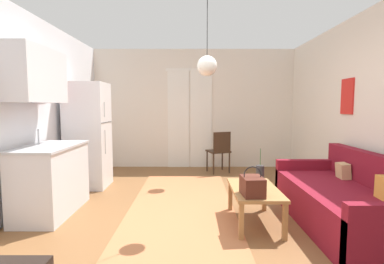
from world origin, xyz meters
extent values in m
cube|color=brown|center=(0.00, 0.00, -0.05)|extent=(5.07, 7.37, 0.10)
cube|color=silver|center=(0.00, 3.44, 1.33)|extent=(4.67, 0.10, 2.66)
cube|color=white|center=(-0.35, 3.37, 1.09)|extent=(0.49, 0.02, 2.17)
cube|color=white|center=(0.16, 3.37, 1.09)|extent=(0.49, 0.02, 2.17)
cube|color=white|center=(-0.09, 3.37, 2.20)|extent=(1.07, 0.03, 0.06)
cube|color=red|center=(2.22, 1.05, 1.54)|extent=(0.02, 0.32, 0.52)
cube|color=red|center=(-2.22, 1.02, 1.68)|extent=(0.02, 0.32, 0.40)
cube|color=#B26B42|center=(-0.19, 0.70, 0.01)|extent=(1.42, 3.50, 0.01)
cube|color=maroon|center=(1.68, 0.06, 0.23)|extent=(0.94, 2.04, 0.46)
cube|color=maroon|center=(2.07, 0.06, 0.42)|extent=(0.15, 2.04, 0.85)
cube|color=maroon|center=(1.68, 1.03, 0.30)|extent=(0.94, 0.11, 0.61)
cube|color=tan|center=(1.93, 0.51, 0.56)|extent=(0.15, 0.21, 0.21)
cube|color=#A87542|center=(0.70, 0.15, 0.41)|extent=(0.54, 0.95, 0.04)
cube|color=#A87542|center=(0.47, -0.29, 0.20)|extent=(0.05, 0.05, 0.40)
cube|color=#A87542|center=(0.93, -0.29, 0.20)|extent=(0.05, 0.05, 0.40)
cube|color=#A87542|center=(0.47, 0.58, 0.20)|extent=(0.05, 0.05, 0.40)
cube|color=#A87542|center=(0.93, 0.58, 0.20)|extent=(0.05, 0.05, 0.40)
cylinder|color=#2D2D33|center=(0.83, 0.43, 0.54)|extent=(0.10, 0.10, 0.21)
cylinder|color=#477F42|center=(0.83, 0.43, 0.75)|extent=(0.01, 0.01, 0.22)
cube|color=#512319|center=(0.61, -0.13, 0.53)|extent=(0.24, 0.32, 0.20)
torus|color=black|center=(0.61, -0.13, 0.66)|extent=(0.19, 0.01, 0.19)
cube|color=white|center=(-1.83, 1.76, 0.90)|extent=(0.65, 0.64, 1.79)
cube|color=#4C4C51|center=(-1.50, 1.76, 1.12)|extent=(0.01, 0.61, 0.01)
cylinder|color=#B7BABF|center=(-1.49, 1.58, 1.34)|extent=(0.02, 0.02, 0.25)
cylinder|color=#B7BABF|center=(-1.49, 1.58, 0.80)|extent=(0.02, 0.02, 0.39)
cube|color=silver|center=(-1.87, 0.48, 0.43)|extent=(0.56, 1.13, 0.86)
cube|color=#B7BABF|center=(-1.87, 0.48, 0.88)|extent=(0.59, 1.16, 0.03)
cube|color=#999BA0|center=(-1.87, 0.63, 0.83)|extent=(0.36, 0.40, 0.10)
cylinder|color=#B7BABF|center=(-2.09, 0.63, 0.99)|extent=(0.02, 0.02, 0.20)
cube|color=silver|center=(-1.99, 0.48, 1.79)|extent=(0.32, 1.02, 0.68)
cylinder|color=#382619|center=(0.62, 3.06, 0.22)|extent=(0.03, 0.03, 0.44)
cylinder|color=#382619|center=(0.28, 2.94, 0.22)|extent=(0.03, 0.03, 0.44)
cylinder|color=#382619|center=(0.74, 2.74, 0.22)|extent=(0.03, 0.03, 0.44)
cylinder|color=#382619|center=(0.40, 2.62, 0.22)|extent=(0.03, 0.03, 0.44)
cube|color=#382619|center=(0.51, 2.84, 0.45)|extent=(0.53, 0.52, 0.04)
cube|color=#382619|center=(0.57, 2.67, 0.66)|extent=(0.37, 0.16, 0.41)
cylinder|color=black|center=(0.13, 0.16, 2.32)|extent=(0.01, 0.01, 0.69)
sphere|color=white|center=(0.13, 0.16, 1.86)|extent=(0.23, 0.23, 0.23)
cylinder|color=black|center=(0.23, 2.18, 2.45)|extent=(0.01, 0.01, 0.42)
sphere|color=white|center=(0.23, 2.18, 2.11)|extent=(0.26, 0.26, 0.26)
camera|label=1|loc=(-0.04, -3.23, 1.41)|focal=27.29mm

